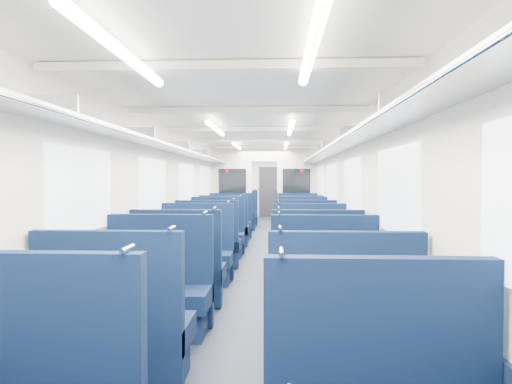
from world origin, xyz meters
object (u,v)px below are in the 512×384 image
(seat_16, at_px, (224,230))
(seat_8, at_px, (179,274))
(seat_23, at_px, (292,215))
(seat_22, at_px, (241,214))
(seat_18, at_px, (230,225))
(seat_7, at_px, (326,297))
(seat_20, at_px, (237,218))
(seat_10, at_px, (196,258))
(seat_14, at_px, (217,237))
(seat_12, at_px, (208,246))
(seat_9, at_px, (317,275))
(seat_15, at_px, (301,236))
(seat_11, at_px, (310,259))
(bulkhead, at_px, (264,189))
(seat_19, at_px, (296,225))
(seat_4, at_px, (116,336))
(seat_17, at_px, (298,230))
(seat_21, at_px, (293,218))
(end_door, at_px, (268,192))
(seat_5, at_px, (342,338))
(seat_13, at_px, (304,245))
(seat_6, at_px, (157,296))

(seat_16, bearing_deg, seat_8, -90.00)
(seat_16, height_order, seat_23, same)
(seat_22, bearing_deg, seat_18, -90.00)
(seat_7, bearing_deg, seat_20, 100.50)
(seat_10, xyz_separation_m, seat_18, (0.00, 4.73, 0.00))
(seat_7, bearing_deg, seat_14, 110.56)
(seat_12, relative_size, seat_22, 1.00)
(seat_9, distance_m, seat_15, 3.60)
(seat_11, relative_size, seat_18, 1.00)
(bulkhead, height_order, seat_12, bulkhead)
(seat_19, bearing_deg, seat_11, -90.00)
(seat_4, relative_size, seat_15, 1.00)
(seat_7, bearing_deg, seat_17, 90.00)
(seat_21, bearing_deg, seat_23, 90.00)
(seat_11, bearing_deg, seat_8, -145.39)
(bulkhead, xyz_separation_m, seat_18, (-0.83, -1.10, -0.87))
(seat_10, height_order, seat_21, same)
(end_door, height_order, seat_9, end_door)
(seat_10, bearing_deg, end_door, 85.89)
(seat_12, distance_m, seat_18, 3.56)
(seat_20, bearing_deg, seat_16, -90.00)
(bulkhead, xyz_separation_m, seat_5, (0.83, -9.10, -0.87))
(seat_17, bearing_deg, seat_19, 90.00)
(seat_10, bearing_deg, seat_21, 76.12)
(bulkhead, relative_size, seat_14, 2.34)
(seat_12, height_order, seat_21, same)
(seat_15, bearing_deg, seat_9, -90.00)
(seat_15, height_order, seat_20, same)
(seat_5, height_order, seat_8, same)
(seat_4, height_order, seat_14, same)
(seat_8, height_order, seat_21, same)
(seat_8, height_order, seat_14, same)
(seat_13, height_order, seat_16, same)
(seat_12, height_order, seat_15, same)
(seat_10, bearing_deg, seat_15, 56.48)
(seat_18, height_order, seat_20, same)
(seat_13, bearing_deg, end_door, 94.63)
(end_door, bearing_deg, seat_9, -86.25)
(seat_4, xyz_separation_m, seat_6, (0.00, 1.14, 0.00))
(seat_10, distance_m, seat_11, 1.66)
(seat_7, xyz_separation_m, seat_20, (-1.66, 8.96, 0.00))
(seat_6, bearing_deg, seat_22, 90.00)
(seat_12, distance_m, seat_17, 2.90)
(seat_13, bearing_deg, seat_14, 149.59)
(seat_7, xyz_separation_m, seat_17, (0.00, 5.69, 0.00))
(bulkhead, bearing_deg, seat_23, 67.38)
(seat_9, distance_m, seat_21, 7.81)
(seat_14, bearing_deg, seat_17, 37.38)
(seat_10, relative_size, seat_18, 1.00)
(end_door, xyz_separation_m, seat_11, (0.83, -11.57, -0.63))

